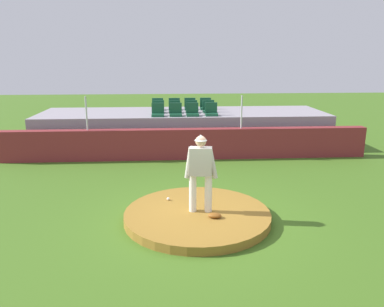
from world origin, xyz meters
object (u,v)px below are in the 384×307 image
(stadium_chair_8, at_px, (158,106))
(stadium_chair_2, at_px, (192,112))
(stadium_chair_4, at_px, (158,109))
(stadium_chair_9, at_px, (174,106))
(stadium_chair_1, at_px, (176,112))
(stadium_chair_5, at_px, (175,109))
(fielding_glove, at_px, (215,215))
(stadium_chair_3, at_px, (211,111))
(stadium_chair_6, at_px, (192,109))
(pitcher, at_px, (201,168))
(stadium_chair_10, at_px, (190,106))
(stadium_chair_0, at_px, (158,112))
(stadium_chair_7, at_px, (209,109))
(baseball, at_px, (168,199))
(stadium_chair_11, at_px, (206,106))

(stadium_chair_8, bearing_deg, stadium_chair_2, 128.49)
(stadium_chair_4, height_order, stadium_chair_9, same)
(stadium_chair_1, xyz_separation_m, stadium_chair_5, (-0.03, 0.88, 0.00))
(stadium_chair_2, bearing_deg, fielding_glove, 90.26)
(fielding_glove, relative_size, stadium_chair_3, 0.60)
(stadium_chair_5, relative_size, stadium_chair_6, 1.00)
(stadium_chair_2, relative_size, stadium_chair_8, 1.00)
(pitcher, relative_size, stadium_chair_9, 3.62)
(stadium_chair_3, bearing_deg, stadium_chair_10, -67.00)
(stadium_chair_9, bearing_deg, stadium_chair_5, 89.49)
(pitcher, bearing_deg, stadium_chair_1, 100.72)
(stadium_chair_0, distance_m, stadium_chair_6, 1.63)
(stadium_chair_6, xyz_separation_m, stadium_chair_9, (-0.69, 0.88, 0.00))
(stadium_chair_8, relative_size, stadium_chair_10, 1.00)
(stadium_chair_4, relative_size, stadium_chair_9, 1.00)
(stadium_chair_7, bearing_deg, stadium_chair_5, 0.62)
(stadium_chair_5, bearing_deg, stadium_chair_6, 179.42)
(stadium_chair_1, relative_size, stadium_chair_2, 1.00)
(pitcher, bearing_deg, stadium_chair_0, 106.71)
(stadium_chair_3, xyz_separation_m, stadium_chair_8, (-2.15, 1.72, 0.00))
(stadium_chair_3, relative_size, stadium_chair_10, 1.00)
(pitcher, distance_m, baseball, 1.45)
(stadium_chair_0, height_order, stadium_chair_10, same)
(stadium_chair_3, relative_size, stadium_chair_4, 1.00)
(fielding_glove, distance_m, stadium_chair_3, 7.16)
(stadium_chair_0, xyz_separation_m, stadium_chair_10, (1.36, 1.78, 0.00))
(stadium_chair_1, distance_m, stadium_chair_4, 1.15)
(stadium_chair_5, relative_size, stadium_chair_8, 1.00)
(fielding_glove, xyz_separation_m, stadium_chair_6, (-0.01, 7.83, 1.31))
(stadium_chair_5, distance_m, stadium_chair_8, 1.14)
(stadium_chair_8, xyz_separation_m, stadium_chair_10, (1.41, 0.01, 0.00))
(pitcher, xyz_separation_m, stadium_chair_11, (0.95, 8.35, 0.31))
(stadium_chair_4, distance_m, stadium_chair_8, 0.85)
(pitcher, relative_size, stadium_chair_4, 3.62)
(stadium_chair_3, bearing_deg, baseball, 73.50)
(fielding_glove, xyz_separation_m, stadium_chair_11, (0.67, 8.74, 1.31))
(stadium_chair_10, distance_m, stadium_chair_11, 0.68)
(stadium_chair_2, bearing_deg, stadium_chair_4, -33.94)
(stadium_chair_7, height_order, stadium_chair_9, same)
(stadium_chair_0, relative_size, stadium_chair_5, 1.00)
(stadium_chair_8, xyz_separation_m, stadium_chair_11, (2.10, 0.02, 0.00))
(stadium_chair_5, xyz_separation_m, stadium_chair_11, (1.38, 0.90, 0.00))
(stadium_chair_4, relative_size, stadium_chair_5, 1.00)
(stadium_chair_8, bearing_deg, pitcher, 97.85)
(stadium_chair_10, bearing_deg, stadium_chair_1, 69.32)
(stadium_chair_8, relative_size, stadium_chair_11, 1.00)
(baseball, distance_m, stadium_chair_8, 7.73)
(pitcher, bearing_deg, stadium_chair_10, 95.38)
(stadium_chair_3, distance_m, stadium_chair_10, 1.88)
(stadium_chair_6, distance_m, stadium_chair_11, 1.14)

